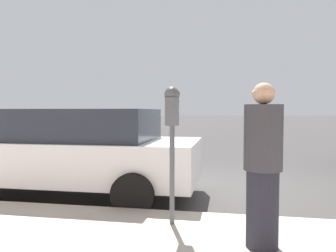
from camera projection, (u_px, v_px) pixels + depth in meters
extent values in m
plane|color=#3D3A3A|center=(215.00, 187.00, 6.60)|extent=(220.00, 220.00, 0.00)
cylinder|color=#4C5156|center=(172.00, 175.00, 3.97)|extent=(0.06, 0.06, 1.20)
cube|color=#4C5156|center=(172.00, 111.00, 3.93)|extent=(0.20, 0.14, 0.34)
sphere|color=#4C5156|center=(172.00, 94.00, 3.92)|extent=(0.19, 0.19, 0.19)
cube|color=#19389E|center=(174.00, 115.00, 4.04)|extent=(0.01, 0.11, 0.12)
cube|color=black|center=(174.00, 105.00, 4.03)|extent=(0.01, 0.10, 0.08)
cube|color=silver|center=(75.00, 159.00, 5.89)|extent=(1.88, 4.41, 0.70)
cube|color=#232833|center=(84.00, 124.00, 5.83)|extent=(1.65, 2.47, 0.55)
cylinder|color=black|center=(37.00, 167.00, 7.07)|extent=(0.22, 0.64, 0.64)
cylinder|color=black|center=(133.00, 195.00, 4.74)|extent=(0.22, 0.64, 0.64)
cylinder|color=black|center=(160.00, 171.00, 6.57)|extent=(0.22, 0.64, 0.64)
cylinder|color=#23232D|center=(262.00, 209.00, 3.28)|extent=(0.32, 0.32, 0.78)
cylinder|color=#333338|center=(263.00, 137.00, 3.25)|extent=(0.38, 0.38, 0.65)
sphere|color=tan|center=(264.00, 94.00, 3.23)|extent=(0.22, 0.22, 0.22)
sphere|color=tan|center=(254.00, 93.00, 3.22)|extent=(0.06, 0.06, 0.06)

